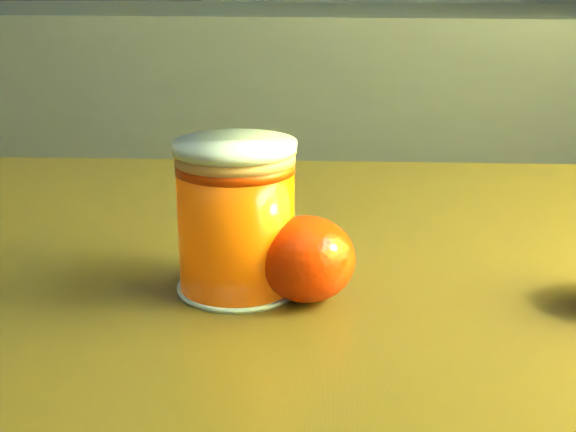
# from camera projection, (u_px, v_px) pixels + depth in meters

# --- Properties ---
(kitchen_counter) EXTENTS (3.15, 0.60, 0.90)m
(kitchen_counter) POSITION_uv_depth(u_px,v_px,m) (3.00, 184.00, 2.10)
(kitchen_counter) COLOR #4C4D51
(kitchen_counter) RESTS_ON ground
(table) EXTENTS (1.08, 0.79, 0.78)m
(table) POSITION_uv_depth(u_px,v_px,m) (432.00, 398.00, 0.63)
(table) COLOR #584216
(table) RESTS_ON ground
(juice_glass) EXTENTS (0.09, 0.09, 0.11)m
(juice_glass) POSITION_uv_depth(u_px,v_px,m) (236.00, 218.00, 0.56)
(juice_glass) COLOR #E45204
(juice_glass) RESTS_ON table
(orange_front) EXTENTS (0.09, 0.09, 0.06)m
(orange_front) POSITION_uv_depth(u_px,v_px,m) (307.00, 259.00, 0.55)
(orange_front) COLOR red
(orange_front) RESTS_ON table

